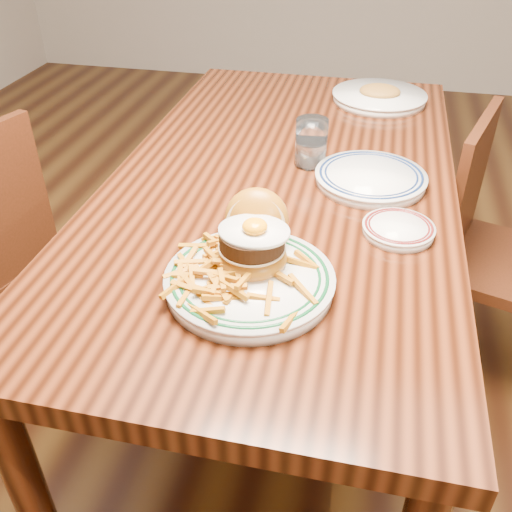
% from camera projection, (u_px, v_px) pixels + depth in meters
% --- Properties ---
extents(floor, '(6.00, 6.00, 0.00)m').
position_uv_depth(floor, '(277.00, 380.00, 1.87)').
color(floor, black).
rests_on(floor, ground).
extents(table, '(0.85, 1.60, 0.75)m').
position_uv_depth(table, '(282.00, 206.00, 1.49)').
color(table, black).
rests_on(table, floor).
extents(chair_right, '(0.49, 0.49, 0.83)m').
position_uv_depth(chair_right, '(494.00, 248.00, 1.71)').
color(chair_right, '#401B0D').
rests_on(chair_right, floor).
extents(main_plate, '(0.32, 0.33, 0.15)m').
position_uv_depth(main_plate, '(251.00, 265.00, 1.06)').
color(main_plate, white).
rests_on(main_plate, table).
extents(side_plate, '(0.15, 0.16, 0.02)m').
position_uv_depth(side_plate, '(398.00, 229.00, 1.21)').
color(side_plate, white).
rests_on(side_plate, table).
extents(rear_plate, '(0.27, 0.27, 0.03)m').
position_uv_depth(rear_plate, '(371.00, 177.00, 1.39)').
color(rear_plate, white).
rests_on(rear_plate, table).
extents(water_glass, '(0.08, 0.08, 0.12)m').
position_uv_depth(water_glass, '(311.00, 145.00, 1.46)').
color(water_glass, white).
rests_on(water_glass, table).
extents(far_plate, '(0.30, 0.30, 0.05)m').
position_uv_depth(far_plate, '(379.00, 96.00, 1.85)').
color(far_plate, white).
rests_on(far_plate, table).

